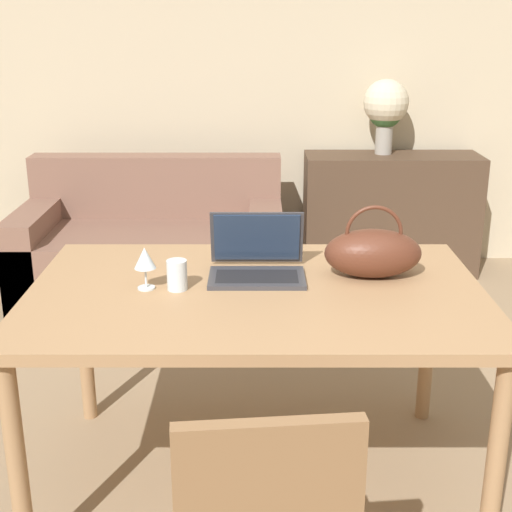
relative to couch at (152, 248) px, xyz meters
The scene contains 9 objects.
wall_back 1.48m from the couch, 40.56° to the left, with size 10.00×0.06×2.70m.
dining_table 2.13m from the couch, 71.73° to the right, with size 1.58×1.02×0.78m.
couch is the anchor object (origin of this frame).
sideboard 1.62m from the couch, 13.83° to the left, with size 1.16×0.40×0.81m.
laptop 2.02m from the couch, 70.28° to the right, with size 0.34×0.28×0.22m.
drinking_glass 2.09m from the couch, 79.14° to the right, with size 0.07×0.07×0.11m.
wine_glass 2.09m from the couch, 82.18° to the right, with size 0.08×0.08×0.15m.
handbag 2.22m from the couch, 59.95° to the right, with size 0.35×0.19×0.27m.
flower_vase 1.77m from the couch, 16.01° to the left, with size 0.30×0.30×0.49m.
Camera 1 is at (-0.13, -1.68, 1.67)m, focal length 50.00 mm.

